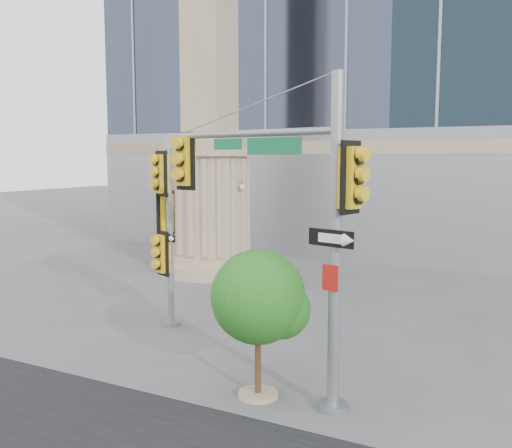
% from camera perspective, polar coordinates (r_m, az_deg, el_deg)
% --- Properties ---
extents(ground, '(120.00, 120.00, 0.00)m').
position_cam_1_polar(ground, '(13.53, -3.35, -13.97)').
color(ground, '#545456').
rests_on(ground, ground).
extents(monument, '(4.40, 4.40, 16.60)m').
position_cam_1_polar(monument, '(23.48, -4.61, 8.53)').
color(monument, tan).
rests_on(monument, ground).
extents(main_signal_pole, '(4.81, 1.57, 6.31)m').
position_cam_1_polar(main_signal_pole, '(11.17, 3.11, 2.24)').
color(main_signal_pole, slate).
rests_on(main_signal_pole, ground).
extents(secondary_signal_pole, '(0.85, 0.84, 5.02)m').
position_cam_1_polar(secondary_signal_pole, '(16.05, -9.09, 0.10)').
color(secondary_signal_pole, slate).
rests_on(secondary_signal_pole, ground).
extents(street_tree, '(1.92, 1.87, 2.99)m').
position_cam_1_polar(street_tree, '(11.30, 0.40, -7.69)').
color(street_tree, tan).
rests_on(street_tree, ground).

